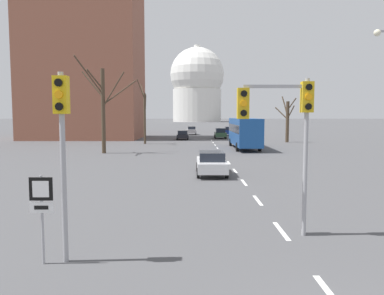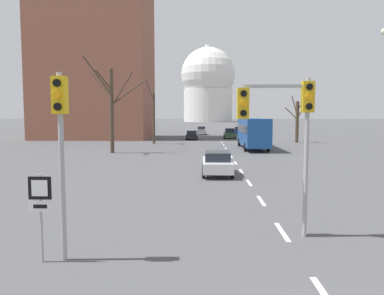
{
  "view_description": "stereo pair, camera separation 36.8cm",
  "coord_description": "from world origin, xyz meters",
  "px_view_note": "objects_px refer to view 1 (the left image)",
  "views": [
    {
      "loc": [
        -2.99,
        -4.79,
        3.86
      ],
      "look_at": [
        -2.98,
        6.87,
        2.85
      ],
      "focal_mm": 35.0,
      "sensor_mm": 36.0,
      "label": 1
    },
    {
      "loc": [
        -2.62,
        -4.79,
        3.86
      ],
      "look_at": [
        -2.98,
        6.87,
        2.85
      ],
      "focal_mm": 35.0,
      "sensor_mm": 36.0,
      "label": 2
    }
  ],
  "objects_px": {
    "sedan_near_right": "(228,131)",
    "sedan_far_right": "(220,133)",
    "traffic_signal_near_left": "(62,131)",
    "city_bus": "(244,131)",
    "sedan_near_left": "(191,130)",
    "sedan_mid_centre": "(182,135)",
    "sedan_far_left": "(211,163)",
    "traffic_signal_centre_tall": "(284,117)",
    "route_sign_post": "(41,204)"
  },
  "relations": [
    {
      "from": "sedan_far_right",
      "to": "sedan_near_left",
      "type": "bearing_deg",
      "value": 110.9
    },
    {
      "from": "traffic_signal_centre_tall",
      "to": "city_bus",
      "type": "relative_size",
      "value": 0.46
    },
    {
      "from": "traffic_signal_near_left",
      "to": "sedan_near_right",
      "type": "xyz_separation_m",
      "value": [
        10.36,
        62.11,
        -2.63
      ]
    },
    {
      "from": "traffic_signal_near_left",
      "to": "traffic_signal_centre_tall",
      "type": "relative_size",
      "value": 0.99
    },
    {
      "from": "traffic_signal_centre_tall",
      "to": "city_bus",
      "type": "xyz_separation_m",
      "value": [
        3.13,
        31.2,
        -1.75
      ]
    },
    {
      "from": "sedan_near_right",
      "to": "sedan_far_right",
      "type": "relative_size",
      "value": 0.96
    },
    {
      "from": "sedan_near_right",
      "to": "sedan_mid_centre",
      "type": "relative_size",
      "value": 0.94
    },
    {
      "from": "traffic_signal_near_left",
      "to": "sedan_near_right",
      "type": "relative_size",
      "value": 1.27
    },
    {
      "from": "sedan_near_right",
      "to": "sedan_far_right",
      "type": "bearing_deg",
      "value": -103.47
    },
    {
      "from": "traffic_signal_centre_tall",
      "to": "route_sign_post",
      "type": "height_order",
      "value": "traffic_signal_centre_tall"
    },
    {
      "from": "sedan_near_left",
      "to": "city_bus",
      "type": "distance_m",
      "value": 31.98
    },
    {
      "from": "route_sign_post",
      "to": "sedan_far_right",
      "type": "xyz_separation_m",
      "value": [
        8.55,
        52.51,
        -0.73
      ]
    },
    {
      "from": "sedan_far_right",
      "to": "traffic_signal_near_left",
      "type": "bearing_deg",
      "value": -98.72
    },
    {
      "from": "sedan_mid_centre",
      "to": "sedan_far_right",
      "type": "relative_size",
      "value": 1.02
    },
    {
      "from": "traffic_signal_near_left",
      "to": "city_bus",
      "type": "relative_size",
      "value": 0.46
    },
    {
      "from": "sedan_near_right",
      "to": "sedan_far_right",
      "type": "xyz_separation_m",
      "value": [
        -2.34,
        -9.76,
        0.02
      ]
    },
    {
      "from": "sedan_far_left",
      "to": "traffic_signal_near_left",
      "type": "bearing_deg",
      "value": -107.66
    },
    {
      "from": "sedan_far_left",
      "to": "sedan_far_right",
      "type": "relative_size",
      "value": 1.1
    },
    {
      "from": "sedan_far_left",
      "to": "city_bus",
      "type": "distance_m",
      "value": 19.56
    },
    {
      "from": "route_sign_post",
      "to": "sedan_mid_centre",
      "type": "bearing_deg",
      "value": 87.27
    },
    {
      "from": "sedan_far_left",
      "to": "sedan_mid_centre",
      "type": "bearing_deg",
      "value": 94.44
    },
    {
      "from": "traffic_signal_near_left",
      "to": "sedan_near_left",
      "type": "height_order",
      "value": "traffic_signal_near_left"
    },
    {
      "from": "route_sign_post",
      "to": "traffic_signal_near_left",
      "type": "bearing_deg",
      "value": 17.23
    },
    {
      "from": "sedan_mid_centre",
      "to": "sedan_far_left",
      "type": "relative_size",
      "value": 0.93
    },
    {
      "from": "sedan_far_left",
      "to": "sedan_far_right",
      "type": "distance_m",
      "value": 38.07
    },
    {
      "from": "sedan_near_left",
      "to": "route_sign_post",
      "type": "bearing_deg",
      "value": -93.37
    },
    {
      "from": "sedan_far_right",
      "to": "sedan_mid_centre",
      "type": "bearing_deg",
      "value": -157.06
    },
    {
      "from": "traffic_signal_near_left",
      "to": "sedan_mid_centre",
      "type": "distance_m",
      "value": 49.84
    },
    {
      "from": "traffic_signal_centre_tall",
      "to": "sedan_near_left",
      "type": "bearing_deg",
      "value": 92.68
    },
    {
      "from": "route_sign_post",
      "to": "sedan_near_right",
      "type": "xyz_separation_m",
      "value": [
        10.89,
        62.28,
        -0.75
      ]
    },
    {
      "from": "sedan_far_right",
      "to": "sedan_near_right",
      "type": "bearing_deg",
      "value": 76.53
    },
    {
      "from": "route_sign_post",
      "to": "sedan_near_left",
      "type": "bearing_deg",
      "value": 86.63
    },
    {
      "from": "traffic_signal_near_left",
      "to": "sedan_near_left",
      "type": "distance_m",
      "value": 64.87
    },
    {
      "from": "traffic_signal_centre_tall",
      "to": "sedan_near_left",
      "type": "xyz_separation_m",
      "value": [
        -2.93,
        62.58,
        -2.96
      ]
    },
    {
      "from": "traffic_signal_near_left",
      "to": "sedan_far_left",
      "type": "bearing_deg",
      "value": 72.34
    },
    {
      "from": "traffic_signal_near_left",
      "to": "sedan_far_left",
      "type": "height_order",
      "value": "traffic_signal_near_left"
    },
    {
      "from": "traffic_signal_centre_tall",
      "to": "sedan_mid_centre",
      "type": "height_order",
      "value": "traffic_signal_centre_tall"
    },
    {
      "from": "sedan_near_left",
      "to": "city_bus",
      "type": "height_order",
      "value": "city_bus"
    },
    {
      "from": "sedan_near_left",
      "to": "sedan_far_right",
      "type": "height_order",
      "value": "sedan_far_right"
    },
    {
      "from": "route_sign_post",
      "to": "sedan_near_left",
      "type": "height_order",
      "value": "route_sign_post"
    },
    {
      "from": "sedan_mid_centre",
      "to": "traffic_signal_centre_tall",
      "type": "bearing_deg",
      "value": -84.75
    },
    {
      "from": "traffic_signal_centre_tall",
      "to": "sedan_mid_centre",
      "type": "xyz_separation_m",
      "value": [
        -4.37,
        47.58,
        -3.05
      ]
    },
    {
      "from": "sedan_near_right",
      "to": "sedan_mid_centre",
      "type": "xyz_separation_m",
      "value": [
        -8.51,
        -12.38,
        -0.08
      ]
    },
    {
      "from": "sedan_near_left",
      "to": "sedan_far_left",
      "type": "distance_m",
      "value": 50.32
    },
    {
      "from": "sedan_near_left",
      "to": "sedan_far_right",
      "type": "distance_m",
      "value": 13.26
    },
    {
      "from": "route_sign_post",
      "to": "sedan_near_left",
      "type": "relative_size",
      "value": 0.57
    },
    {
      "from": "sedan_far_left",
      "to": "traffic_signal_centre_tall",
      "type": "bearing_deg",
      "value": -82.43
    },
    {
      "from": "traffic_signal_centre_tall",
      "to": "sedan_far_left",
      "type": "relative_size",
      "value": 1.12
    },
    {
      "from": "traffic_signal_near_left",
      "to": "traffic_signal_centre_tall",
      "type": "bearing_deg",
      "value": 19.09
    },
    {
      "from": "traffic_signal_near_left",
      "to": "sedan_near_left",
      "type": "relative_size",
      "value": 1.21
    }
  ]
}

